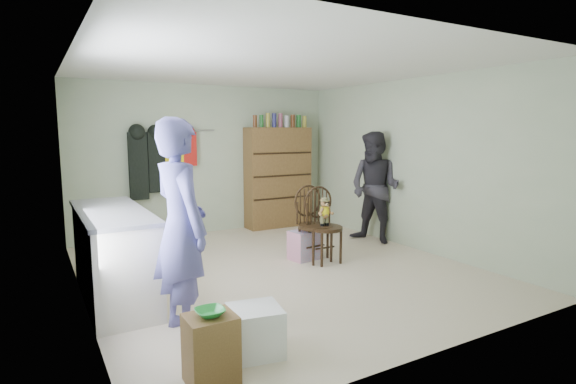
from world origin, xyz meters
TOP-DOWN VIEW (x-y plane):
  - ground_plane at (0.00, 0.00)m, footprint 5.00×5.00m
  - room_walls at (0.00, 0.53)m, footprint 5.00×5.00m
  - counter at (-1.95, 0.00)m, footprint 0.64×1.86m
  - stool at (-1.64, -2.01)m, footprint 0.34×0.29m
  - bowl at (-1.64, -2.01)m, footprint 0.20×0.20m
  - plastic_tub at (-1.20, -1.80)m, footprint 0.46×0.44m
  - chair_front at (0.69, 0.02)m, footprint 0.45×0.45m
  - chair_far at (0.61, 0.15)m, footprint 0.48×0.48m
  - striped_bag at (0.52, 0.24)m, footprint 0.42×0.35m
  - person_left at (-1.57, -1.13)m, footprint 0.53×0.73m
  - person_right at (1.99, 0.51)m, footprint 0.89×1.01m
  - dresser at (1.25, 2.30)m, footprint 1.20×0.39m
  - coat_rack at (-0.83, 2.38)m, footprint 1.42×0.12m

SIDE VIEW (x-z plane):
  - ground_plane at x=0.00m, z-range 0.00..0.00m
  - plastic_tub at x=-1.20m, z-range 0.00..0.38m
  - striped_bag at x=0.52m, z-range 0.00..0.40m
  - stool at x=-1.64m, z-range 0.00..0.48m
  - counter at x=-1.95m, z-range 0.00..0.94m
  - bowl at x=-1.64m, z-range 0.48..0.53m
  - chair_far at x=0.61m, z-range 0.04..1.05m
  - chair_front at x=0.69m, z-range 0.07..1.08m
  - person_right at x=1.99m, z-range 0.00..1.73m
  - dresser at x=1.25m, z-range -0.11..1.94m
  - person_left at x=-1.57m, z-range 0.00..1.85m
  - coat_rack at x=-0.83m, z-range 0.70..1.80m
  - room_walls at x=0.00m, z-range -0.92..4.08m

